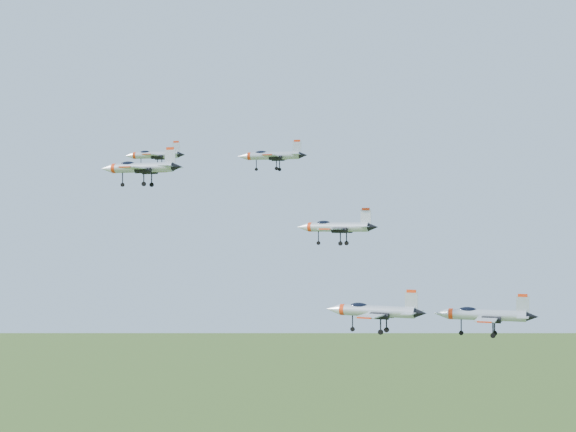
% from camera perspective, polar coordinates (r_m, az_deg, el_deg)
% --- Properties ---
extents(jet_lead, '(11.20, 9.36, 3.00)m').
position_cam_1_polar(jet_lead, '(142.32, -9.51, 4.30)').
color(jet_lead, '#B6BCC4').
extents(jet_left_high, '(11.08, 9.25, 2.96)m').
position_cam_1_polar(jet_left_high, '(123.27, -1.19, 4.32)').
color(jet_left_high, '#B6BCC4').
extents(jet_right_high, '(12.20, 10.06, 3.26)m').
position_cam_1_polar(jet_right_high, '(108.88, -10.48, 3.41)').
color(jet_right_high, '#B6BCC4').
extents(jet_left_low, '(13.39, 11.12, 3.58)m').
position_cam_1_polar(jet_left_low, '(121.65, 3.42, -0.77)').
color(jet_left_low, '#B6BCC4').
extents(jet_right_low, '(12.79, 10.58, 3.42)m').
position_cam_1_polar(jet_right_low, '(98.11, 6.13, -6.71)').
color(jet_right_low, '#B6BCC4').
extents(jet_trail, '(13.70, 11.27, 3.67)m').
position_cam_1_polar(jet_trail, '(110.51, 13.75, -6.83)').
color(jet_trail, '#B6BCC4').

